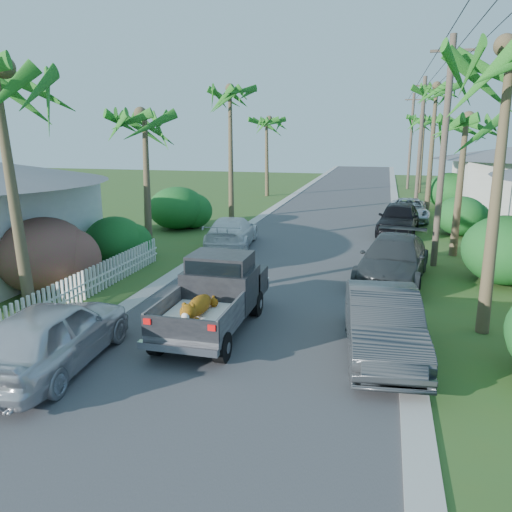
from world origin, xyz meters
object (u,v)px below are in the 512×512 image
(parked_car_rn, at_px, (383,324))
(parked_car_lf, at_px, (232,232))
(palm_r_c, at_px, (437,87))
(palm_r_d, at_px, (425,117))
(palm_l_c, at_px, (230,90))
(palm_r_b, at_px, (466,119))
(palm_l_d, at_px, (267,120))
(utility_pole_b, at_px, (443,153))
(utility_pole_c, at_px, (420,144))
(parked_car_rf, at_px, (399,218))
(utility_pole_d, at_px, (411,141))
(parked_car_rd, at_px, (409,210))
(parked_car_rm, at_px, (393,260))
(palm_l_b, at_px, (143,114))
(pickup_truck, at_px, (218,292))
(parked_car_ln, at_px, (53,335))

(parked_car_rn, bearing_deg, parked_car_lf, 117.69)
(palm_r_c, relative_size, palm_r_d, 1.17)
(palm_l_c, distance_m, palm_r_b, 14.55)
(parked_car_lf, bearing_deg, palm_l_c, -79.28)
(palm_l_d, distance_m, utility_pole_b, 24.31)
(palm_r_b, height_order, utility_pole_c, utility_pole_c)
(parked_car_rf, bearing_deg, utility_pole_d, 93.33)
(parked_car_rd, relative_size, palm_r_c, 0.52)
(parked_car_rn, relative_size, palm_r_c, 0.52)
(palm_r_b, xyz_separation_m, palm_r_c, (-0.40, 11.00, 2.16))
(palm_r_d, bearing_deg, parked_car_lf, -111.46)
(parked_car_rm, relative_size, utility_pole_d, 0.62)
(parked_car_rd, height_order, palm_l_b, palm_l_b)
(palm_l_b, xyz_separation_m, utility_pole_b, (12.40, 1.00, -1.55))
(parked_car_rn, relative_size, parked_car_lf, 0.98)
(parked_car_lf, xyz_separation_m, utility_pole_d, (9.20, 28.69, 3.88))
(utility_pole_b, bearing_deg, palm_r_b, 63.43)
(parked_car_rm, xyz_separation_m, palm_r_d, (2.60, 29.72, 5.92))
(parked_car_rn, height_order, palm_r_b, palm_r_b)
(parked_car_rm, height_order, parked_car_rf, parked_car_rf)
(palm_l_b, distance_m, utility_pole_b, 12.54)
(palm_l_d, height_order, utility_pole_c, utility_pole_c)
(parked_car_lf, relative_size, palm_l_b, 0.67)
(utility_pole_b, bearing_deg, parked_car_lf, 171.89)
(parked_car_rm, xyz_separation_m, utility_pole_b, (1.70, 2.72, 3.79))
(parked_car_rn, height_order, utility_pole_b, utility_pole_b)
(pickup_truck, distance_m, parked_car_rn, 4.65)
(parked_car_rf, bearing_deg, palm_l_b, -139.05)
(parked_car_rd, bearing_deg, palm_r_d, 84.77)
(parked_car_rn, height_order, palm_r_d, palm_r_d)
(parked_car_rf, bearing_deg, utility_pole_b, -72.01)
(parked_car_rn, xyz_separation_m, utility_pole_c, (2.00, 24.36, 3.79))
(parked_car_rd, relative_size, utility_pole_c, 0.54)
(parked_car_rm, height_order, palm_r_b, palm_r_b)
(parked_car_rn, height_order, palm_l_b, palm_l_b)
(parked_car_rf, height_order, palm_l_b, palm_l_b)
(pickup_truck, distance_m, utility_pole_d, 39.27)
(palm_l_c, distance_m, utility_pole_d, 24.22)
(parked_car_rn, relative_size, parked_car_rf, 0.98)
(parked_car_lf, height_order, palm_r_b, palm_r_b)
(parked_car_rm, xyz_separation_m, palm_r_c, (2.30, 15.72, 7.29))
(parked_car_rn, relative_size, utility_pole_c, 0.54)
(parked_car_rm, distance_m, palm_r_b, 7.48)
(palm_l_c, bearing_deg, parked_car_rn, -62.40)
(parked_car_rn, distance_m, palm_l_d, 32.49)
(parked_car_ln, height_order, palm_l_d, palm_l_d)
(parked_car_ln, bearing_deg, palm_l_c, -88.24)
(parked_car_lf, height_order, palm_r_c, palm_r_c)
(parked_car_rm, height_order, utility_pole_c, utility_pole_c)
(palm_l_b, xyz_separation_m, palm_r_d, (13.30, 28.00, 0.59))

